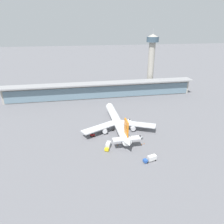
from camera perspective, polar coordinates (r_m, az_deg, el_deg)
name	(u,v)px	position (r m, az deg, el deg)	size (l,w,h in m)	color
ground_plane	(115,129)	(144.24, 0.88, -4.78)	(1200.00, 1200.00, 0.00)	slate
airliner_on_stand	(117,122)	(142.16, 1.47, -2.74)	(50.57, 65.59, 17.50)	white
service_truck_near_nose_grey	(140,137)	(134.30, 7.73, -6.84)	(3.26, 3.20, 2.05)	gray
service_truck_under_wing_blue	(151,158)	(114.58, 10.50, -12.32)	(7.64, 4.08, 3.10)	#234C9E
service_truck_mid_apron_red	(92,135)	(136.21, -5.36, -6.26)	(3.33, 2.89, 2.05)	#B21E1E
service_truck_by_tail_white	(129,120)	(155.68, 4.78, -2.32)	(3.30, 3.12, 2.05)	silver
service_truck_on_taxiway_yellow	(108,146)	(123.24, -1.11, -9.12)	(4.84, 7.63, 3.10)	yellow
terminal_building	(101,90)	(204.60, -2.94, 6.09)	(183.60, 12.80, 15.20)	#9E998E
control_tower	(151,59)	(222.38, 10.67, 14.10)	(12.00, 12.00, 62.77)	#9E998E
safety_cone_alpha	(142,144)	(128.51, 8.11, -8.63)	(0.62, 0.62, 0.70)	orange
safety_cone_bravo	(124,143)	(127.99, 3.35, -8.56)	(0.62, 0.62, 0.70)	orange
safety_cone_charlie	(118,145)	(126.48, 1.52, -8.94)	(0.62, 0.62, 0.70)	orange
safety_cone_delta	(144,143)	(129.30, 8.73, -8.46)	(0.62, 0.62, 0.70)	orange
safety_cone_echo	(125,145)	(126.62, 3.44, -8.94)	(0.62, 0.62, 0.70)	orange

